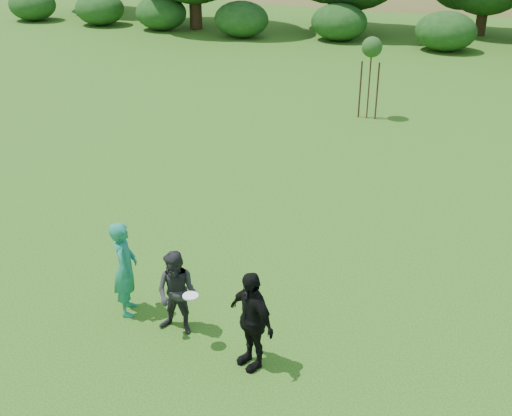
{
  "coord_description": "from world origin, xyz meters",
  "views": [
    {
      "loc": [
        4.37,
        -8.44,
        7.01
      ],
      "look_at": [
        0.0,
        3.0,
        1.1
      ],
      "focal_mm": 45.0,
      "sensor_mm": 36.0,
      "label": 1
    }
  ],
  "objects_px": {
    "player_teal": "(125,268)",
    "sapling": "(372,49)",
    "player_black": "(251,320)",
    "player_grey": "(177,293)"
  },
  "relations": [
    {
      "from": "player_teal",
      "to": "player_grey",
      "type": "bearing_deg",
      "value": -126.63
    },
    {
      "from": "player_grey",
      "to": "sapling",
      "type": "distance_m",
      "value": 13.65
    },
    {
      "from": "player_grey",
      "to": "player_teal",
      "type": "bearing_deg",
      "value": 168.82
    },
    {
      "from": "player_black",
      "to": "sapling",
      "type": "relative_size",
      "value": 0.62
    },
    {
      "from": "player_teal",
      "to": "sapling",
      "type": "distance_m",
      "value": 13.51
    },
    {
      "from": "player_black",
      "to": "player_teal",
      "type": "bearing_deg",
      "value": -161.38
    },
    {
      "from": "player_teal",
      "to": "sapling",
      "type": "xyz_separation_m",
      "value": [
        1.68,
        13.33,
        1.49
      ]
    },
    {
      "from": "sapling",
      "to": "player_black",
      "type": "bearing_deg",
      "value": -85.79
    },
    {
      "from": "player_teal",
      "to": "player_black",
      "type": "distance_m",
      "value": 2.77
    },
    {
      "from": "player_grey",
      "to": "player_black",
      "type": "distance_m",
      "value": 1.59
    }
  ]
}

